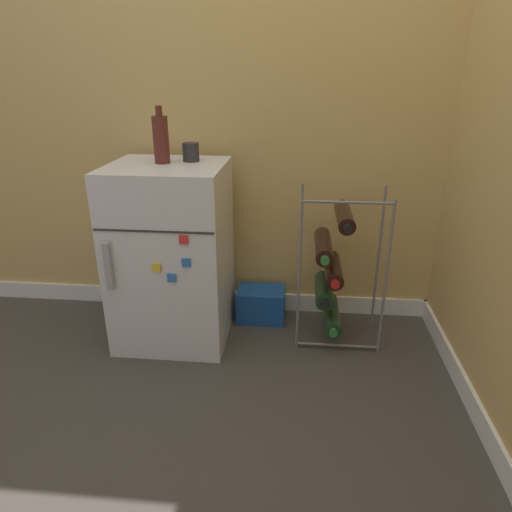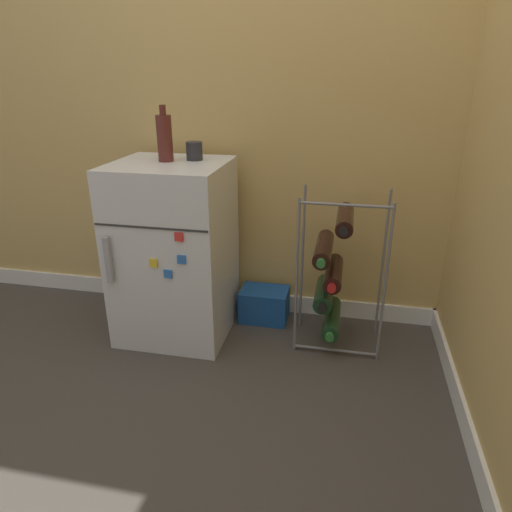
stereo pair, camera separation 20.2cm
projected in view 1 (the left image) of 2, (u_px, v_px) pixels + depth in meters
name	position (u px, v px, depth m)	size (l,w,h in m)	color
ground_plane	(256.00, 382.00, 1.84)	(14.00, 14.00, 0.00)	#423D38
wall_back	(271.00, 53.00, 1.98)	(6.61, 0.07, 2.50)	tan
mini_fridge	(172.00, 255.00, 2.04)	(0.49, 0.49, 0.81)	silver
wine_rack	(331.00, 270.00, 2.03)	(0.37, 0.33, 0.70)	slate
soda_box	(261.00, 304.00, 2.29)	(0.23, 0.16, 0.16)	#194C9E
fridge_top_cup	(191.00, 152.00, 1.94)	(0.07, 0.07, 0.08)	#28282D
fridge_top_bottle	(161.00, 139.00, 1.88)	(0.06, 0.06, 0.23)	#56231E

